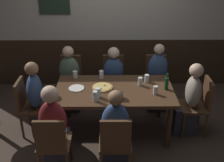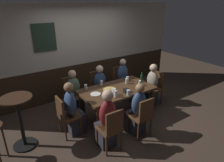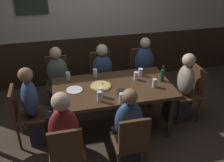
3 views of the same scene
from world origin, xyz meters
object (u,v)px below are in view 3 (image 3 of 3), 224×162
Objects in this scene: chair_head_east at (190,90)px; plate_white_large at (74,90)px; person_left_far at (59,85)px; condiment_caddy at (122,93)px; person_mid_far at (103,80)px; beer_bottle_green at (162,75)px; person_mid_near at (127,133)px; chair_right_far at (141,70)px; pint_glass_pale at (154,83)px; chair_mid_near at (131,141)px; highball_clear at (122,98)px; person_head_west at (36,111)px; pint_glass_stout at (100,97)px; dining_table at (113,91)px; chair_left_far at (58,79)px; person_head_east at (181,92)px; chair_mid_far at (101,74)px; tumbler_short at (140,73)px; person_left_near at (65,141)px; beer_glass_tall at (68,76)px; chair_head_west at (24,113)px; tumbler_water at (100,93)px; beer_glass_half at (136,76)px; person_right_far at (144,74)px; pizza at (101,86)px; pint_glass_amber at (95,73)px.

chair_head_east is 3.88× the size of plate_white_large.
condiment_caddy is at bearing -50.72° from person_left_far.
person_mid_far is 1.11m from beer_bottle_green.
chair_right_far is at bearing 64.93° from person_mid_near.
person_mid_far is at bearing 123.39° from pint_glass_pale.
chair_mid_near reaches higher than highball_clear.
person_head_west reaches higher than pint_glass_stout.
dining_table is 6.79× the size of beer_bottle_green.
person_left_far is at bearing 115.14° from pint_glass_stout.
chair_left_far is at bearing 120.77° from highball_clear.
highball_clear is at bearing -119.86° from chair_right_far.
person_head_east is 1.45m from pint_glass_stout.
tumbler_short is at bearing -52.50° from chair_mid_far.
person_left_near is at bearing -105.02° from plate_white_large.
chair_mid_near is 1.00× the size of chair_right_far.
pint_glass_stout reaches higher than chair_left_far.
tumbler_short is at bearing 158.69° from person_head_east.
condiment_caddy is at bearing -25.89° from plate_white_large.
beer_glass_tall is at bearing 128.45° from highball_clear.
chair_head_west is 2.05m from beer_bottle_green.
tumbler_water is 0.71m from beer_glass_tall.
dining_table is at bearing 180.00° from chair_head_east.
plate_white_large is at bearing -122.67° from chair_mid_far.
tumbler_short is 0.51× the size of plate_white_large.
person_mid_near reaches higher than pint_glass_stout.
pint_glass_pale is (0.19, -0.27, -0.00)m from beer_glass_half.
tumbler_water is at bearing -135.98° from person_right_far.
chair_right_far is 0.80× the size of person_mid_far.
pint_glass_pale is at bearing -4.95° from person_head_west.
person_left_far is 0.81m from person_head_west.
dining_table is 12.36× the size of tumbler_water.
person_mid_near is at bearing -114.49° from beer_glass_half.
beer_bottle_green is (1.01, 0.32, 0.04)m from pint_glass_stout.
condiment_caddy is (0.32, 0.06, -0.02)m from pint_glass_stout.
person_left_near reaches higher than pint_glass_stout.
dining_table is 0.90m from chair_mid_near.
pizza is 2.71× the size of condiment_caddy.
condiment_caddy is (0.81, 0.46, 0.27)m from person_left_near.
chair_head_east is 1.28m from condiment_caddy.
person_right_far reaches higher than highball_clear.
person_head_west is (-1.11, 0.89, -0.00)m from chair_mid_near.
beer_bottle_green is at bearing 17.46° from pint_glass_stout.
chair_mid_far is at bearing 180.00° from chair_right_far.
pint_glass_pale reaches higher than beer_glass_tall.
chair_left_far is 0.78× the size of person_left_far.
chair_mid_far and chair_left_far have the same top height.
chair_left_far is 3.88× the size of plate_white_large.
person_head_east reaches higher than pizza.
beer_glass_tall is (-0.41, 0.01, -0.00)m from pint_glass_amber.
chair_left_far is 0.80× the size of person_mid_far.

